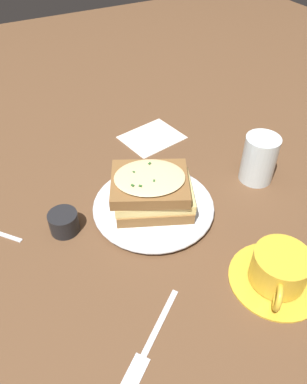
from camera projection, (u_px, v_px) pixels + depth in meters
ground_plane at (148, 208)px, 0.73m from camera, size 2.40×2.40×0.00m
dinner_plate at (154, 207)px, 0.72m from camera, size 0.23×0.23×0.02m
sandwich at (153, 190)px, 0.69m from camera, size 0.18×0.17×0.07m
teacup_with_saucer at (279, 271)px, 0.59m from camera, size 0.15×0.15×0.06m
water_glass at (259, 159)px, 0.76m from camera, size 0.07×0.07×0.10m
fork at (143, 356)px, 0.51m from camera, size 0.16×0.12×0.00m
napkin at (152, 137)px, 0.90m from camera, size 0.15×0.13×0.00m
condiment_pot at (64, 222)px, 0.67m from camera, size 0.05×0.05×0.04m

